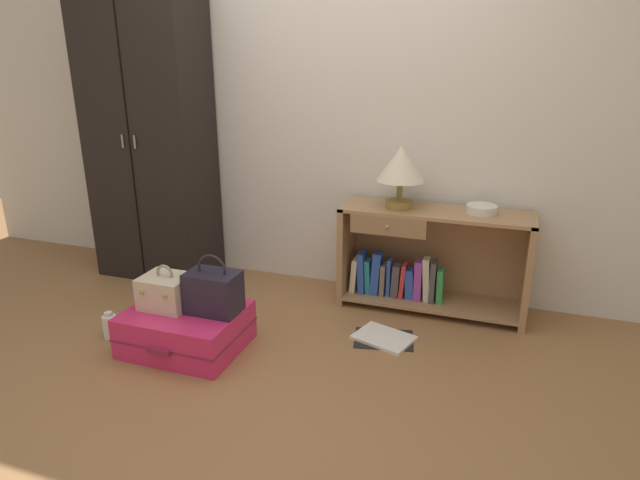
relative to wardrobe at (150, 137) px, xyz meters
name	(u,v)px	position (x,y,z in m)	size (l,w,h in m)	color
ground_plane	(248,388)	(1.34, -1.20, -1.04)	(9.00, 9.00, 0.00)	olive
back_wall	(339,102)	(1.34, 0.30, 0.26)	(6.40, 0.10, 2.60)	silver
wardrobe	(150,137)	(0.00, 0.00, 0.00)	(0.85, 0.47, 2.08)	black
bookshelf	(424,260)	(2.01, 0.05, -0.71)	(1.20, 0.38, 0.68)	#A37A51
table_lamp	(401,166)	(1.83, 0.01, -0.10)	(0.30, 0.30, 0.40)	olive
bowl	(482,209)	(2.34, 0.05, -0.34)	(0.19, 0.19, 0.05)	silver
suitcase_large	(186,329)	(0.82, -0.95, -0.92)	(0.65, 0.54, 0.24)	#DB2860
train_case	(166,291)	(0.71, -0.94, -0.71)	(0.27, 0.24, 0.26)	beige
handbag	(213,292)	(0.99, -0.91, -0.68)	(0.29, 0.19, 0.34)	#231E2D
bottle	(110,326)	(0.33, -1.00, -0.97)	(0.08, 0.08, 0.16)	white
open_book_on_floor	(384,338)	(1.87, -0.49, -1.03)	(0.39, 0.33, 0.02)	white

